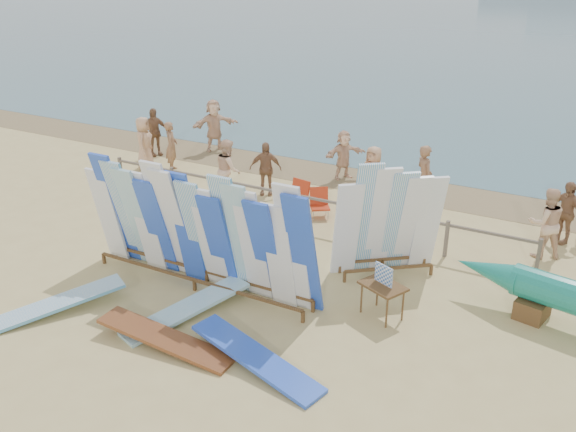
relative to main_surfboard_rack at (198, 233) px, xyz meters
The scene contains 24 objects.
ground 1.52m from the main_surfboard_rack, 82.40° to the left, with size 160.00×160.00×0.00m, color tan.
wet_sand_strip 8.18m from the main_surfboard_rack, 89.16° to the left, with size 40.00×2.60×0.01m, color olive.
fence 3.94m from the main_surfboard_rack, 88.25° to the left, with size 12.08×0.08×0.90m.
main_surfboard_rack is the anchor object (origin of this frame).
side_surfboard_rack 4.00m from the main_surfboard_rack, 36.93° to the left, with size 2.19×1.91×2.68m.
vendor_table 3.93m from the main_surfboard_rack, 11.06° to the left, with size 1.00×0.88×1.11m.
flat_board_b 1.69m from the main_surfboard_rack, 66.76° to the right, with size 0.56×2.70×0.07m, color #84C1D4.
flat_board_c 2.54m from the main_surfboard_rack, 69.75° to the right, with size 0.56×2.70×0.07m, color brown.
flat_board_e 3.16m from the main_surfboard_rack, 129.80° to the right, with size 0.56×2.70×0.07m, color white.
flat_board_d 3.30m from the main_surfboard_rack, 35.84° to the right, with size 0.56×2.70×0.07m, color blue.
beach_chair_left 4.62m from the main_surfboard_rack, 92.21° to the left, with size 0.68×0.70×0.91m.
beach_chair_right 4.75m from the main_surfboard_rack, 83.72° to the left, with size 0.69×0.70×0.78m.
stroller 5.20m from the main_surfboard_rack, 66.42° to the left, with size 0.66×0.85×1.06m.
beachgoer_5 7.83m from the main_surfboard_rack, 91.86° to the left, with size 1.43×0.46×1.54m, color beige.
beachgoer_2 5.23m from the main_surfboard_rack, 117.66° to the left, with size 0.85×0.41×1.74m, color beige.
beachgoer_4 5.64m from the main_surfboard_rack, 106.95° to the left, with size 0.93×0.40×1.59m, color #8C6042.
beachgoer_1 8.01m from the main_surfboard_rack, 133.16° to the left, with size 0.59×0.32×1.62m, color #8C6042.
beachgoer_7 7.10m from the main_surfboard_rack, 67.47° to the left, with size 0.66×0.36×1.81m, color #8C6042.
beachgoer_6 6.43m from the main_surfboard_rack, 77.99° to the left, with size 0.81×0.39×1.65m, color tan.
beachgoer_extra_1 9.82m from the main_surfboard_rack, 135.91° to the left, with size 0.99×0.43×1.69m, color #8C6042.
beachgoer_8 7.87m from the main_surfboard_rack, 39.47° to the left, with size 0.82×0.39×1.68m, color beige.
beachgoer_11 10.07m from the main_surfboard_rack, 123.68° to the left, with size 1.72×0.56×1.85m, color beige.
beachgoer_0 8.49m from the main_surfboard_rack, 138.89° to the left, with size 0.84×0.40×1.72m, color tan.
beachgoer_10 8.81m from the main_surfboard_rack, 43.58° to the left, with size 0.92×0.40×1.56m, color #8C6042.
Camera 1 is at (6.99, -9.89, 6.36)m, focal length 38.00 mm.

